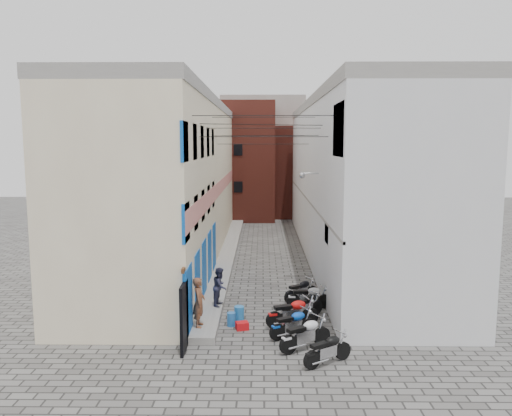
{
  "coord_description": "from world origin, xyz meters",
  "views": [
    {
      "loc": [
        -0.07,
        -15.53,
        6.56
      ],
      "look_at": [
        -0.39,
        11.71,
        3.0
      ],
      "focal_mm": 35.0,
      "sensor_mm": 36.0,
      "label": 1
    }
  ],
  "objects_px": {
    "motorcycle_d": "(293,311)",
    "motorcycle_e": "(306,305)",
    "water_jug_far": "(239,314)",
    "water_jug_near": "(231,319)",
    "motorcycle_a": "(328,348)",
    "motorcycle_f": "(309,296)",
    "motorcycle_g": "(301,289)",
    "motorcycle_b": "(306,333)",
    "person_b": "(220,286)",
    "motorcycle_c": "(293,322)",
    "person_a": "(199,302)",
    "red_crate": "(242,326)"
  },
  "relations": [
    {
      "from": "person_b",
      "to": "motorcycle_e",
      "type": "bearing_deg",
      "value": -89.57
    },
    {
      "from": "motorcycle_a",
      "to": "motorcycle_d",
      "type": "relative_size",
      "value": 0.88
    },
    {
      "from": "person_a",
      "to": "motorcycle_a",
      "type": "bearing_deg",
      "value": -119.25
    },
    {
      "from": "motorcycle_e",
      "to": "person_b",
      "type": "relative_size",
      "value": 1.14
    },
    {
      "from": "motorcycle_e",
      "to": "red_crate",
      "type": "relative_size",
      "value": 3.91
    },
    {
      "from": "motorcycle_f",
      "to": "person_b",
      "type": "height_order",
      "value": "person_b"
    },
    {
      "from": "water_jug_far",
      "to": "motorcycle_e",
      "type": "bearing_deg",
      "value": 10.83
    },
    {
      "from": "motorcycle_b",
      "to": "person_a",
      "type": "height_order",
      "value": "person_a"
    },
    {
      "from": "motorcycle_c",
      "to": "person_b",
      "type": "relative_size",
      "value": 1.21
    },
    {
      "from": "water_jug_far",
      "to": "person_b",
      "type": "bearing_deg",
      "value": 125.35
    },
    {
      "from": "person_a",
      "to": "person_b",
      "type": "bearing_deg",
      "value": -12.1
    },
    {
      "from": "motorcycle_g",
      "to": "red_crate",
      "type": "bearing_deg",
      "value": -71.61
    },
    {
      "from": "motorcycle_c",
      "to": "person_b",
      "type": "height_order",
      "value": "person_b"
    },
    {
      "from": "motorcycle_e",
      "to": "red_crate",
      "type": "height_order",
      "value": "motorcycle_e"
    },
    {
      "from": "motorcycle_d",
      "to": "red_crate",
      "type": "height_order",
      "value": "motorcycle_d"
    },
    {
      "from": "person_b",
      "to": "red_crate",
      "type": "bearing_deg",
      "value": -142.78
    },
    {
      "from": "motorcycle_g",
      "to": "motorcycle_c",
      "type": "bearing_deg",
      "value": -44.38
    },
    {
      "from": "motorcycle_b",
      "to": "motorcycle_e",
      "type": "height_order",
      "value": "motorcycle_b"
    },
    {
      "from": "motorcycle_a",
      "to": "motorcycle_e",
      "type": "xyz_separation_m",
      "value": [
        -0.29,
        4.06,
        -0.02
      ]
    },
    {
      "from": "motorcycle_e",
      "to": "person_a",
      "type": "xyz_separation_m",
      "value": [
        -3.85,
        -1.65,
        0.62
      ]
    },
    {
      "from": "motorcycle_e",
      "to": "motorcycle_g",
      "type": "distance_m",
      "value": 1.98
    },
    {
      "from": "motorcycle_d",
      "to": "water_jug_near",
      "type": "height_order",
      "value": "motorcycle_d"
    },
    {
      "from": "motorcycle_b",
      "to": "motorcycle_e",
      "type": "distance_m",
      "value": 3.01
    },
    {
      "from": "person_b",
      "to": "person_a",
      "type": "bearing_deg",
      "value": 178.28
    },
    {
      "from": "person_b",
      "to": "water_jug_far",
      "type": "distance_m",
      "value": 1.55
    },
    {
      "from": "motorcycle_a",
      "to": "motorcycle_c",
      "type": "bearing_deg",
      "value": 170.17
    },
    {
      "from": "motorcycle_d",
      "to": "motorcycle_e",
      "type": "height_order",
      "value": "motorcycle_d"
    },
    {
      "from": "motorcycle_f",
      "to": "person_b",
      "type": "bearing_deg",
      "value": -86.18
    },
    {
      "from": "motorcycle_e",
      "to": "red_crate",
      "type": "distance_m",
      "value": 2.73
    },
    {
      "from": "motorcycle_g",
      "to": "red_crate",
      "type": "xyz_separation_m",
      "value": [
        -2.34,
        -3.28,
        -0.36
      ]
    },
    {
      "from": "motorcycle_c",
      "to": "motorcycle_a",
      "type": "bearing_deg",
      "value": -4.98
    },
    {
      "from": "motorcycle_e",
      "to": "motorcycle_f",
      "type": "bearing_deg",
      "value": 128.67
    },
    {
      "from": "motorcycle_e",
      "to": "motorcycle_f",
      "type": "distance_m",
      "value": 1.02
    },
    {
      "from": "motorcycle_a",
      "to": "water_jug_near",
      "type": "distance_m",
      "value": 4.38
    },
    {
      "from": "water_jug_far",
      "to": "motorcycle_g",
      "type": "bearing_deg",
      "value": 44.77
    },
    {
      "from": "motorcycle_d",
      "to": "water_jug_far",
      "type": "height_order",
      "value": "motorcycle_d"
    },
    {
      "from": "motorcycle_d",
      "to": "person_a",
      "type": "relative_size",
      "value": 1.16
    },
    {
      "from": "motorcycle_b",
      "to": "motorcycle_f",
      "type": "xyz_separation_m",
      "value": [
        0.49,
        4.0,
        -0.04
      ]
    },
    {
      "from": "motorcycle_b",
      "to": "motorcycle_f",
      "type": "height_order",
      "value": "motorcycle_b"
    },
    {
      "from": "motorcycle_d",
      "to": "water_jug_far",
      "type": "distance_m",
      "value": 2.03
    },
    {
      "from": "person_a",
      "to": "water_jug_far",
      "type": "bearing_deg",
      "value": -47.71
    },
    {
      "from": "motorcycle_g",
      "to": "water_jug_near",
      "type": "height_order",
      "value": "motorcycle_g"
    },
    {
      "from": "motorcycle_e",
      "to": "person_a",
      "type": "distance_m",
      "value": 4.23
    },
    {
      "from": "person_b",
      "to": "water_jug_far",
      "type": "relative_size",
      "value": 2.63
    },
    {
      "from": "motorcycle_f",
      "to": "motorcycle_g",
      "type": "xyz_separation_m",
      "value": [
        -0.24,
        0.98,
        -0.03
      ]
    },
    {
      "from": "motorcycle_a",
      "to": "motorcycle_e",
      "type": "distance_m",
      "value": 4.07
    },
    {
      "from": "motorcycle_b",
      "to": "motorcycle_d",
      "type": "relative_size",
      "value": 0.97
    },
    {
      "from": "motorcycle_a",
      "to": "motorcycle_f",
      "type": "distance_m",
      "value": 5.06
    },
    {
      "from": "motorcycle_d",
      "to": "motorcycle_c",
      "type": "bearing_deg",
      "value": -20.79
    },
    {
      "from": "motorcycle_a",
      "to": "water_jug_far",
      "type": "relative_size",
      "value": 3.09
    }
  ]
}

